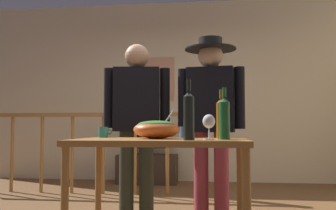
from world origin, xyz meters
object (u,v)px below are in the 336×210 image
at_px(flat_screen_tv, 147,137).
at_px(salad_bowl, 157,128).
at_px(serving_table, 161,151).
at_px(wine_bottle_amber, 221,118).
at_px(person_standing_right, 211,112).
at_px(tv_console, 147,169).
at_px(wine_bottle_dark, 189,115).
at_px(person_standing_left, 137,116).
at_px(wine_glass, 209,122).
at_px(stair_railing, 106,142).
at_px(framed_picture, 154,79).
at_px(wine_bottle_green, 224,117).
at_px(mug_teal, 104,132).
at_px(mug_blue, 185,132).

relative_size(flat_screen_tv, salad_bowl, 1.97).
xyz_separation_m(serving_table, wine_bottle_amber, (0.42, 0.09, 0.23)).
bearing_deg(person_standing_right, tv_console, -59.40).
bearing_deg(person_standing_right, flat_screen_tv, -59.12).
height_order(wine_bottle_dark, person_standing_left, person_standing_left).
height_order(serving_table, wine_glass, wine_glass).
distance_m(serving_table, person_standing_left, 0.86).
bearing_deg(stair_railing, wine_bottle_amber, -54.41).
height_order(salad_bowl, person_standing_left, person_standing_left).
relative_size(serving_table, salad_bowl, 3.60).
height_order(framed_picture, wine_bottle_green, framed_picture).
relative_size(wine_glass, mug_teal, 1.50).
relative_size(stair_railing, person_standing_right, 2.08).
relative_size(framed_picture, serving_table, 0.58).
height_order(flat_screen_tv, mug_teal, flat_screen_tv).
bearing_deg(wine_bottle_dark, mug_blue, 97.65).
distance_m(framed_picture, serving_table, 3.56).
distance_m(framed_picture, stair_railing, 1.64).
bearing_deg(wine_glass, wine_bottle_amber, 66.50).
distance_m(wine_glass, wine_bottle_green, 0.13).
height_order(wine_bottle_dark, wine_bottle_amber, wine_bottle_dark).
distance_m(serving_table, mug_blue, 0.35).
bearing_deg(person_standing_left, framed_picture, -91.14).
distance_m(wine_bottle_green, mug_teal, 1.02).
bearing_deg(wine_glass, salad_bowl, 156.87).
relative_size(wine_bottle_dark, person_standing_right, 0.23).
bearing_deg(mug_teal, salad_bowl, -27.91).
bearing_deg(wine_bottle_green, wine_glass, -147.32).
xyz_separation_m(stair_railing, wine_bottle_amber, (1.45, -2.03, 0.25)).
bearing_deg(wine_glass, framed_picture, 105.40).
relative_size(wine_bottle_amber, person_standing_left, 0.22).
distance_m(flat_screen_tv, wine_bottle_amber, 3.17).
bearing_deg(person_standing_left, person_standing_right, 172.61).
bearing_deg(wine_glass, mug_teal, 154.17).
bearing_deg(wine_bottle_green, person_standing_right, 97.62).
bearing_deg(mug_teal, framed_picture, 92.11).
bearing_deg(flat_screen_tv, person_standing_right, -66.50).
bearing_deg(wine_bottle_dark, flat_screen_tv, 105.00).
bearing_deg(wine_bottle_green, wine_bottle_dark, -138.04).
height_order(serving_table, mug_teal, mug_teal).
relative_size(wine_bottle_amber, mug_blue, 3.05).
distance_m(wine_bottle_green, person_standing_right, 0.79).
height_order(flat_screen_tv, wine_bottle_green, wine_bottle_green).
bearing_deg(tv_console, person_standing_right, -66.79).
relative_size(serving_table, person_standing_right, 0.73).
height_order(tv_console, person_standing_right, person_standing_right).
xyz_separation_m(framed_picture, wine_glass, (0.96, -3.48, -0.75)).
bearing_deg(wine_bottle_green, wine_bottle_amber, 98.17).
relative_size(wine_glass, mug_blue, 1.46).
height_order(wine_bottle_dark, mug_teal, wine_bottle_dark).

